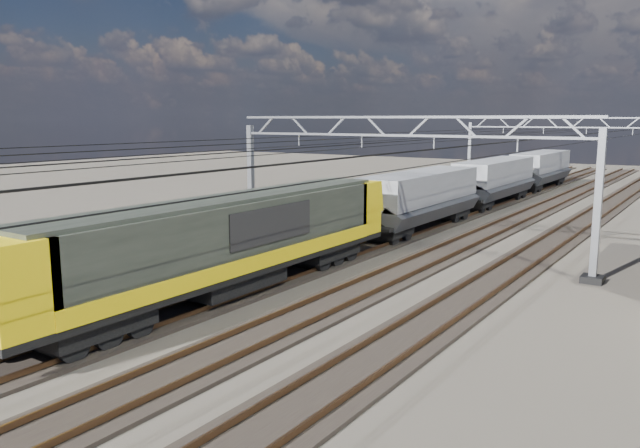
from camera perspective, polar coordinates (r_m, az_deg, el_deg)
The scene contains 12 objects.
ground at distance 28.89m, azimuth 3.21°, elevation -4.37°, with size 160.00×160.00×0.00m, color #2C2721.
track_outer_west at distance 32.25m, azimuth -6.02°, elevation -2.80°, with size 2.60×140.00×0.30m.
track_loco at distance 29.90m, azimuth -0.10°, elevation -3.73°, with size 2.60×140.00×0.30m.
track_inner_east at distance 27.94m, azimuth 6.76°, elevation -4.75°, with size 2.60×140.00×0.30m.
track_outer_east at distance 26.44m, azimuth 14.54°, elevation -5.83°, with size 2.60×140.00×0.30m.
catenary_gantry_mid at distance 31.70m, azimuth 6.96°, elevation 3.99°, with size 19.90×0.90×7.11m.
catenary_gantry_far at distance 65.80m, azimuth 21.36°, elevation 6.28°, with size 19.90×0.90×7.11m.
overhead_wires at distance 35.19m, azimuth 9.99°, elevation 7.47°, with size 12.03×140.00×0.53m.
locomotive at distance 24.59m, azimuth -8.24°, elevation -1.37°, with size 2.76×21.10×3.62m.
hopper_wagon_lead at distance 39.41m, azimuth 9.21°, elevation 2.57°, with size 3.38×13.00×3.25m.
hopper_wagon_mid at distance 52.59m, azimuth 15.68°, elevation 4.08°, with size 3.38×13.00×3.25m.
hopper_wagon_third at distance 66.20m, azimuth 19.54°, elevation 4.94°, with size 3.38×13.00×3.25m.
Camera 1 is at (14.20, -24.18, 6.96)m, focal length 35.00 mm.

